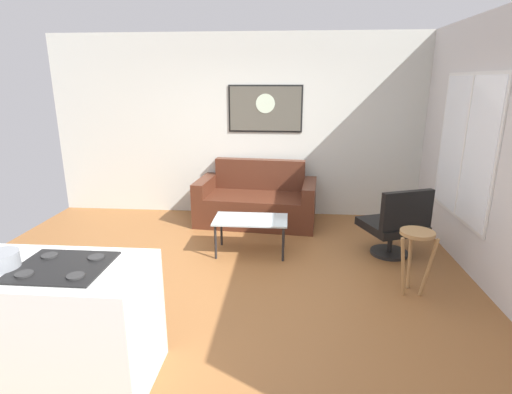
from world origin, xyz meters
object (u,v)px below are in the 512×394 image
wall_painting (265,109)px  armchair (396,224)px  coffee_table (251,222)px  mixing_bowl (0,261)px  bar_stool (416,245)px  couch (257,203)px

wall_painting → armchair: bearing=-43.1°
coffee_table → mixing_bowl: bearing=-120.8°
armchair → bar_stool: size_ratio=1.31×
coffee_table → wall_painting: wall_painting is taller
mixing_bowl → wall_painting: (1.51, 4.00, 0.74)m
bar_stool → wall_painting: 3.19m
coffee_table → wall_painting: bearing=87.2°
coffee_table → bar_stool: (1.73, -0.87, 0.12)m
mixing_bowl → wall_painting: 4.34m
wall_painting → mixing_bowl: bearing=-110.6°
couch → mixing_bowl: 3.88m
bar_stool → wall_painting: bearing=123.7°
armchair → mixing_bowl: size_ratio=3.75×
couch → wall_painting: 1.45m
couch → armchair: couch is taller
mixing_bowl → wall_painting: wall_painting is taller
bar_stool → wall_painting: (-1.65, 2.47, 1.16)m
couch → armchair: size_ratio=2.07×
couch → bar_stool: couch is taller
bar_stool → mixing_bowl: (-3.16, -1.53, 0.42)m
coffee_table → bar_stool: bar_stool is taller
couch → coffee_table: size_ratio=2.02×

